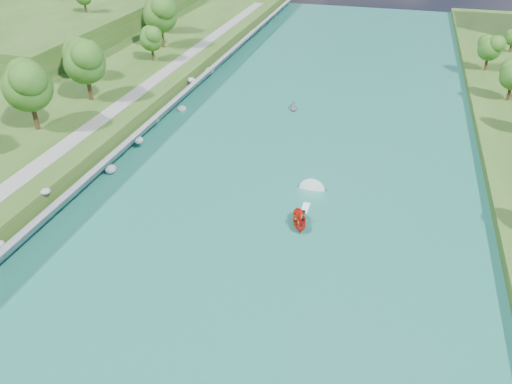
% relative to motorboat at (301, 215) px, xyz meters
% --- Properties ---
extents(ground, '(260.00, 260.00, 0.00)m').
position_rel_motorboat_xyz_m(ground, '(-4.05, -9.95, -0.81)').
color(ground, '#2D5119').
rests_on(ground, ground).
extents(river_water, '(55.00, 240.00, 0.10)m').
position_rel_motorboat_xyz_m(river_water, '(-4.05, 10.05, -0.76)').
color(river_water, '#1A6353').
rests_on(river_water, ground).
extents(ridge_west, '(60.00, 120.00, 9.00)m').
position_rel_motorboat_xyz_m(ridge_west, '(-86.55, 85.05, 3.69)').
color(ridge_west, '#2D5119').
rests_on(ridge_west, ground).
extents(riprap_bank, '(4.17, 236.00, 4.22)m').
position_rel_motorboat_xyz_m(riprap_bank, '(-29.89, 9.23, 0.97)').
color(riprap_bank, slate).
rests_on(riprap_bank, ground).
extents(riverside_path, '(3.00, 200.00, 0.10)m').
position_rel_motorboat_xyz_m(riverside_path, '(-36.55, 10.05, 2.74)').
color(riverside_path, gray).
rests_on(riverside_path, berm_west).
extents(motorboat, '(3.60, 19.04, 2.10)m').
position_rel_motorboat_xyz_m(motorboat, '(0.00, 0.00, 0.00)').
color(motorboat, red).
rests_on(motorboat, river_water).
extents(raft, '(3.07, 3.65, 1.54)m').
position_rel_motorboat_xyz_m(raft, '(-8.83, 35.21, -0.35)').
color(raft, gray).
rests_on(raft, river_water).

